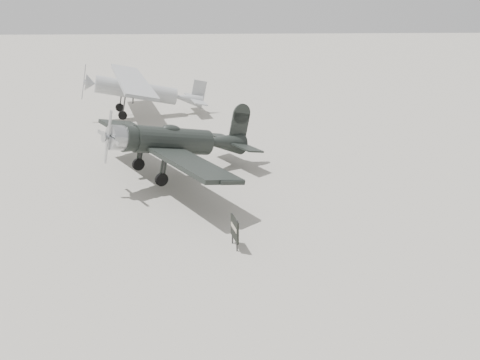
# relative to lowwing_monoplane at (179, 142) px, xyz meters

# --- Properties ---
(ground) EXTENTS (160.00, 160.00, 0.00)m
(ground) POSITION_rel_lowwing_monoplane_xyz_m (3.85, -4.78, -1.85)
(ground) COLOR #A4A091
(ground) RESTS_ON ground
(lowwing_monoplane) EXTENTS (8.78, 9.93, 3.49)m
(lowwing_monoplane) POSITION_rel_lowwing_monoplane_xyz_m (0.00, 0.00, 0.00)
(lowwing_monoplane) COLOR black
(lowwing_monoplane) RESTS_ON ground
(highwing_monoplane) EXTENTS (8.59, 11.97, 3.40)m
(highwing_monoplane) POSITION_rel_lowwing_monoplane_xyz_m (-3.54, 11.70, 0.28)
(highwing_monoplane) COLOR gray
(highwing_monoplane) RESTS_ON ground
(sign_board) EXTENTS (0.27, 0.83, 1.22)m
(sign_board) POSITION_rel_lowwing_monoplane_xyz_m (2.42, -6.78, -1.12)
(sign_board) COLOR #333333
(sign_board) RESTS_ON ground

